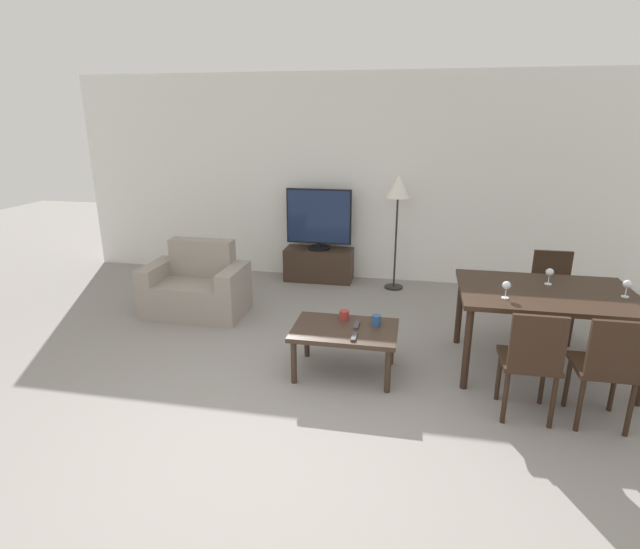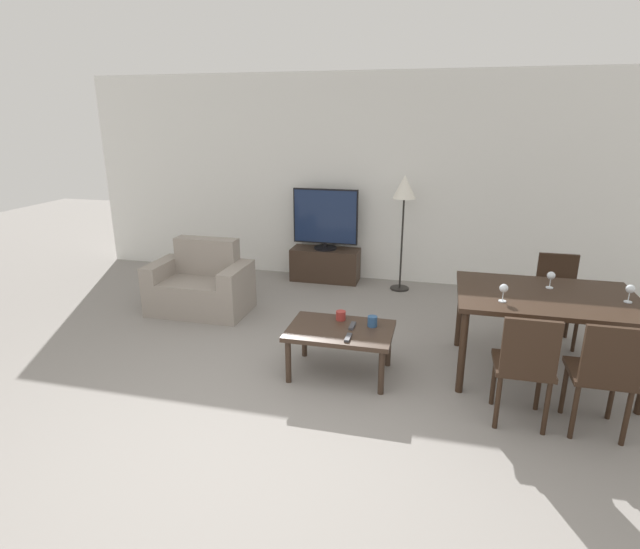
% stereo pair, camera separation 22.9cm
% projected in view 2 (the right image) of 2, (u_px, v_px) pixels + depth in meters
% --- Properties ---
extents(ground_plane, '(18.00, 18.00, 0.00)m').
position_uv_depth(ground_plane, '(251.00, 457.00, 3.30)').
color(ground_plane, gray).
extents(wall_back, '(7.65, 0.06, 2.70)m').
position_uv_depth(wall_back, '(359.00, 180.00, 6.61)').
color(wall_back, white).
rests_on(wall_back, ground_plane).
extents(armchair, '(1.10, 0.67, 0.81)m').
position_uv_depth(armchair, '(201.00, 286.00, 5.71)').
color(armchair, gray).
rests_on(armchair, ground_plane).
extents(tv_stand, '(0.92, 0.37, 0.44)m').
position_uv_depth(tv_stand, '(325.00, 265.00, 6.80)').
color(tv_stand, '#38281E').
rests_on(tv_stand, ground_plane).
extents(tv, '(0.87, 0.30, 0.81)m').
position_uv_depth(tv, '(325.00, 219.00, 6.61)').
color(tv, black).
rests_on(tv, tv_stand).
extents(coffee_table, '(0.89, 0.61, 0.42)m').
position_uv_depth(coffee_table, '(340.00, 334.00, 4.26)').
color(coffee_table, '#38281E').
rests_on(coffee_table, ground_plane).
extents(dining_table, '(1.43, 1.01, 0.74)m').
position_uv_depth(dining_table, '(546.00, 303.00, 4.14)').
color(dining_table, black).
rests_on(dining_table, ground_plane).
extents(dining_chair_near, '(0.40, 0.40, 0.87)m').
position_uv_depth(dining_chair_near, '(525.00, 363.00, 3.50)').
color(dining_chair_near, black).
rests_on(dining_chair_near, ground_plane).
extents(dining_chair_far, '(0.40, 0.40, 0.87)m').
position_uv_depth(dining_chair_far, '(556.00, 294.00, 4.89)').
color(dining_chair_far, black).
rests_on(dining_chair_far, ground_plane).
extents(dining_chair_near_right, '(0.40, 0.40, 0.87)m').
position_uv_depth(dining_chair_near_right, '(603.00, 372.00, 3.39)').
color(dining_chair_near_right, black).
rests_on(dining_chair_near_right, ground_plane).
extents(floor_lamp, '(0.29, 0.29, 1.47)m').
position_uv_depth(floor_lamp, '(404.00, 194.00, 6.13)').
color(floor_lamp, black).
rests_on(floor_lamp, ground_plane).
extents(remote_primary, '(0.04, 0.15, 0.02)m').
position_uv_depth(remote_primary, '(352.00, 326.00, 4.27)').
color(remote_primary, '#38383D').
rests_on(remote_primary, coffee_table).
extents(remote_secondary, '(0.04, 0.15, 0.02)m').
position_uv_depth(remote_secondary, '(348.00, 338.00, 4.05)').
color(remote_secondary, '#38383D').
rests_on(remote_secondary, coffee_table).
extents(cup_white_near, '(0.08, 0.08, 0.09)m').
position_uv_depth(cup_white_near, '(372.00, 321.00, 4.28)').
color(cup_white_near, navy).
rests_on(cup_white_near, coffee_table).
extents(cup_colored_far, '(0.09, 0.09, 0.08)m').
position_uv_depth(cup_colored_far, '(341.00, 315.00, 4.42)').
color(cup_colored_far, maroon).
rests_on(cup_colored_far, coffee_table).
extents(wine_glass_left, '(0.07, 0.07, 0.15)m').
position_uv_depth(wine_glass_left, '(504.00, 289.00, 3.93)').
color(wine_glass_left, silver).
rests_on(wine_glass_left, dining_table).
extents(wine_glass_center, '(0.07, 0.07, 0.15)m').
position_uv_depth(wine_glass_center, '(630.00, 290.00, 3.91)').
color(wine_glass_center, silver).
rests_on(wine_glass_center, dining_table).
extents(wine_glass_right, '(0.07, 0.07, 0.15)m').
position_uv_depth(wine_glass_right, '(551.00, 277.00, 4.24)').
color(wine_glass_right, silver).
rests_on(wine_glass_right, dining_table).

